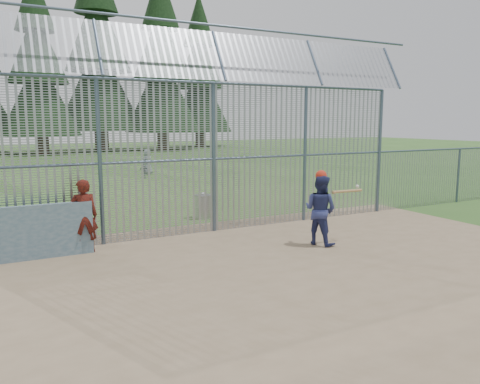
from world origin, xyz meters
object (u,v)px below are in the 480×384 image
trash_can (203,206)px  onlooker (84,216)px  dugout_wall (33,233)px  batter (320,210)px

trash_can → onlooker: bearing=-149.7°
dugout_wall → batter: bearing=-16.8°
onlooker → trash_can: size_ratio=2.07×
dugout_wall → trash_can: 5.59m
onlooker → trash_can: (3.97, 2.32, -0.49)m
batter → onlooker: size_ratio=1.01×
dugout_wall → batter: 6.57m
batter → trash_can: size_ratio=2.08×
onlooker → trash_can: 4.63m
batter → onlooker: 5.56m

